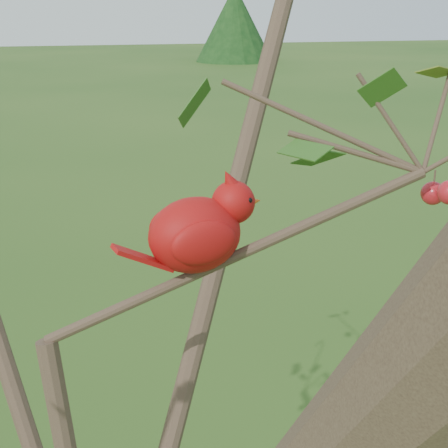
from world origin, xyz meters
name	(u,v)px	position (x,y,z in m)	size (l,w,h in m)	color
crabapple_tree	(90,267)	(0.03, -0.02, 2.12)	(2.35, 2.05, 2.95)	#3A281F
cardinal	(200,230)	(0.20, 0.08, 2.12)	(0.25, 0.14, 0.17)	#AC0E0F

